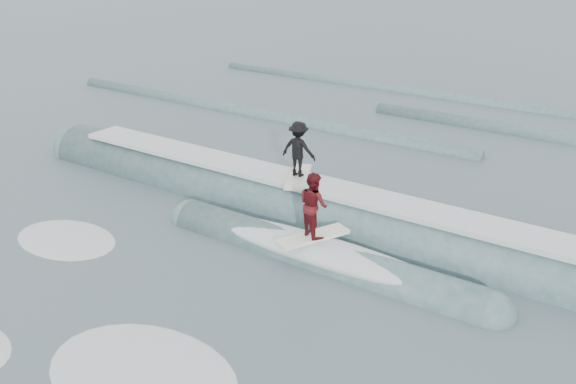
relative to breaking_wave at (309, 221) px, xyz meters
The scene contains 6 objects.
ground 5.66m from the breaking_wave, 93.23° to the right, with size 160.00×160.00×0.00m, color #3D505A.
breaking_wave is the anchor object (origin of this frame).
surfer_black 2.06m from the breaking_wave, 148.43° to the left, with size 1.35×2.04×1.74m.
surfer_red 2.62m from the breaking_wave, 54.67° to the right, with size 1.33×2.05×1.81m.
whitewater 7.24m from the breaking_wave, 93.86° to the right, with size 11.23×6.15×0.10m.
far_swells 12.05m from the breaking_wave, 95.28° to the left, with size 37.70×8.65×0.80m.
Camera 1 is at (9.49, -8.75, 8.02)m, focal length 40.00 mm.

